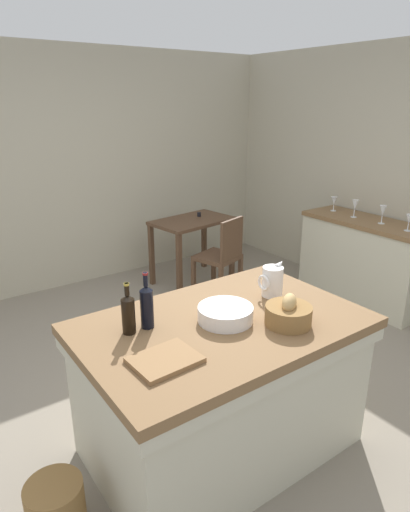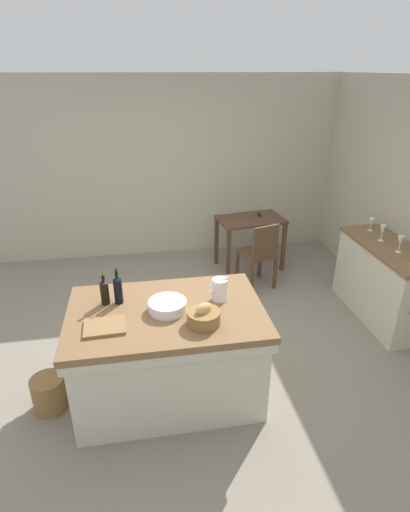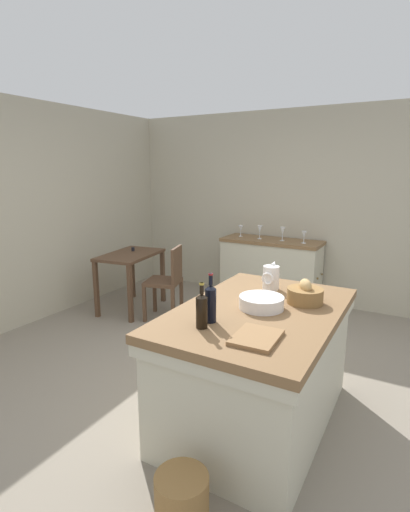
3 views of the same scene
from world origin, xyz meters
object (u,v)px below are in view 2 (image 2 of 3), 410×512
at_px(bread_basket, 204,316).
at_px(wine_glass_left, 400,241).
at_px(wash_bowl, 167,306).
at_px(island_table, 168,350).
at_px(pitcher, 220,289).
at_px(writing_desk, 250,227).
at_px(wine_glass_middle, 383,230).
at_px(wooden_chair, 259,253).
at_px(wine_bottle_dark, 118,289).
at_px(cutting_board, 105,327).
at_px(side_cabinet, 383,282).
at_px(wine_glass_right, 372,222).
at_px(wine_bottle_amber, 105,291).
at_px(wicker_hamper, 49,393).

bearing_deg(bread_basket, wine_glass_left, 22.49).
height_order(wash_bowl, wine_glass_left, wine_glass_left).
distance_m(island_table, pitcher, 0.69).
xyz_separation_m(island_table, writing_desk, (1.36, 2.33, 0.16)).
bearing_deg(writing_desk, wine_glass_middle, -49.39).
bearing_deg(island_table, bread_basket, -41.65).
bearing_deg(wooden_chair, wash_bowl, -127.15).
bearing_deg(pitcher, wine_bottle_dark, 173.83).
xyz_separation_m(cutting_board, wine_glass_middle, (2.98, 1.18, 0.13)).
xyz_separation_m(wash_bowl, wine_bottle_dark, (-0.39, 0.19, 0.09)).
height_order(side_cabinet, cutting_board, cutting_board).
relative_size(wine_glass_middle, wine_glass_right, 1.18).
distance_m(wine_bottle_dark, wine_bottle_amber, 0.11).
height_order(wash_bowl, wine_glass_middle, wine_glass_middle).
bearing_deg(wooden_chair, cutting_board, -133.55).
bearing_deg(pitcher, side_cabinet, 19.96).
distance_m(side_cabinet, bread_basket, 2.55).
bearing_deg(wine_bottle_amber, wooden_chair, 40.39).
distance_m(cutting_board, wine_bottle_amber, 0.37).
distance_m(writing_desk, wine_bottle_dark, 2.79).
xyz_separation_m(pitcher, wine_glass_left, (2.05, 0.60, 0.04)).
distance_m(island_table, bread_basket, 0.59).
height_order(pitcher, wine_bottle_amber, wine_bottle_amber).
bearing_deg(island_table, wash_bowl, -31.72).
height_order(wine_bottle_dark, wicker_hamper, wine_bottle_dark).
relative_size(pitcher, wash_bowl, 0.75).
distance_m(pitcher, bread_basket, 0.38).
bearing_deg(bread_basket, cutting_board, 174.76).
relative_size(wine_bottle_dark, wine_glass_middle, 1.73).
distance_m(side_cabinet, pitcher, 2.25).
bearing_deg(island_table, wine_glass_left, 15.30).
bearing_deg(side_cabinet, cutting_board, -161.37).
bearing_deg(wine_glass_left, wine_bottle_amber, -170.44).
xyz_separation_m(bread_basket, wine_glass_middle, (2.23, 1.25, 0.08)).
bearing_deg(wine_glass_middle, wine_bottle_amber, -164.59).
bearing_deg(side_cabinet, wine_glass_middle, 97.09).
height_order(island_table, bread_basket, bread_basket).
xyz_separation_m(wash_bowl, wine_glass_right, (2.54, 1.32, 0.08)).
height_order(side_cabinet, wine_bottle_amber, wine_bottle_amber).
bearing_deg(bread_basket, side_cabinet, 25.60).
distance_m(side_cabinet, wash_bowl, 2.69).
xyz_separation_m(island_table, wooden_chair, (1.32, 1.72, 0.03)).
bearing_deg(bread_basket, wine_bottle_dark, 146.89).
relative_size(pitcher, wine_glass_right, 1.49).
bearing_deg(wash_bowl, cutting_board, -161.49).
xyz_separation_m(island_table, wine_glass_right, (2.55, 1.31, 0.52)).
relative_size(writing_desk, wine_bottle_amber, 3.39).
height_order(wine_bottle_amber, wicker_hamper, wine_bottle_amber).
relative_size(wash_bowl, wine_bottle_amber, 1.09).
relative_size(island_table, wine_glass_left, 8.71).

